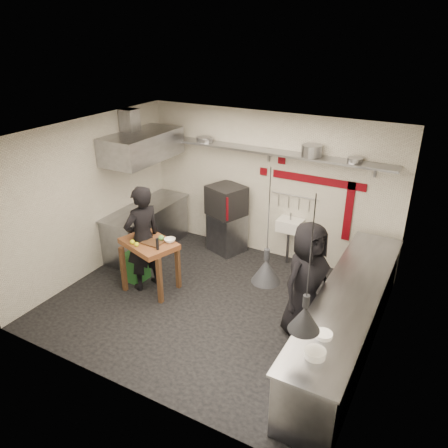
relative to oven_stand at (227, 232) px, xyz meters
The scene contains 47 objects.
floor 1.97m from the oven_stand, 68.10° to the right, with size 5.00×5.00×0.00m, color black.
ceiling 3.08m from the oven_stand, 68.10° to the right, with size 5.00×5.00×0.00m, color beige.
wall_back 1.27m from the oven_stand, 23.17° to the left, with size 5.00×0.04×2.80m, color silver.
wall_front 4.08m from the oven_stand, 79.51° to the right, with size 5.00×0.04×2.80m, color silver.
wall_left 2.72m from the oven_stand, 134.81° to the right, with size 0.04×4.20×2.80m, color silver.
wall_right 3.82m from the oven_stand, 29.09° to the right, with size 0.04×4.20×2.80m, color silver.
red_band_horiz 2.12m from the oven_stand, ahead, with size 1.70×0.02×0.14m, color #60060D.
red_band_vert 2.42m from the oven_stand, ahead, with size 0.14×0.02×1.10m, color #60060D.
red_tile_a 1.85m from the oven_stand, 16.54° to the left, with size 0.14×0.02×0.14m, color #60060D.
red_tile_b 1.45m from the oven_stand, 24.92° to the left, with size 0.14×0.02×0.14m, color #60060D.
back_shelf 1.87m from the oven_stand, 10.09° to the left, with size 4.60×0.34×0.04m, color slate.
shelf_bracket_left 2.02m from the oven_stand, 166.73° to the left, with size 0.04×0.06×0.24m, color slate.
shelf_bracket_mid 1.79m from the oven_stand, 21.12° to the left, with size 0.04×0.06×0.24m, color slate.
shelf_bracket_right 3.09m from the oven_stand, ahead, with size 0.04×0.06×0.24m, color slate.
pan_far_left 1.88m from the oven_stand, 167.56° to the left, with size 0.28×0.28×0.09m, color slate.
pan_mid_left 1.86m from the oven_stand, 166.33° to the left, with size 0.27×0.27×0.07m, color slate.
stock_pot 2.42m from the oven_stand, ahead, with size 0.35×0.35×0.20m, color slate.
pan_right 2.91m from the oven_stand, ahead, with size 0.25×0.25×0.08m, color slate.
oven_stand is the anchor object (origin of this frame).
combi_oven 0.69m from the oven_stand, 81.94° to the right, with size 0.64×0.60×0.58m, color black.
oven_door 0.77m from the oven_stand, 85.67° to the right, with size 0.46×0.03×0.46m, color #60060D.
oven_glass 0.77m from the oven_stand, 79.72° to the right, with size 0.33×0.01×0.34m, color black.
hand_sink 1.33m from the oven_stand, ahead, with size 0.46×0.34×0.22m, color white.
sink_tap 1.39m from the oven_stand, ahead, with size 0.03×0.03×0.14m, color slate.
sink_drain 1.27m from the oven_stand, ahead, with size 0.06×0.06×0.66m, color slate.
utensil_rail 1.59m from the oven_stand, 11.92° to the left, with size 0.02×0.02×0.90m, color slate.
counter_right 3.38m from the oven_stand, 31.97° to the right, with size 0.70×3.80×0.90m, color slate.
counter_right_top 3.42m from the oven_stand, 31.97° to the right, with size 0.76×3.90×0.03m, color slate.
plate_stack 4.35m from the oven_stand, 48.78° to the right, with size 0.23×0.23×0.09m, color white.
small_bowl_right 4.06m from the oven_stand, 45.49° to the right, with size 0.21×0.21×0.05m, color white.
counter_left 1.61m from the oven_stand, 152.58° to the right, with size 0.70×1.90×0.90m, color slate.
counter_left_top 1.69m from the oven_stand, 152.58° to the right, with size 0.76×2.00×0.03m, color slate.
extractor_hood 2.35m from the oven_stand, 151.74° to the right, with size 0.78×1.60×0.50m, color slate.
hood_duct 2.80m from the oven_stand, 155.53° to the right, with size 0.28×0.28×0.50m, color slate.
green_bin 1.99m from the oven_stand, 116.99° to the right, with size 0.38×0.38×0.50m, color #215E26.
prep_table 1.95m from the oven_stand, 103.28° to the right, with size 0.92×0.64×0.92m, color brown, non-canonical shape.
cutting_board 2.03m from the oven_stand, 100.25° to the right, with size 0.32×0.23×0.03m, color #4D301C.
pepper_mill 2.15m from the oven_stand, 93.88° to the right, with size 0.05×0.05×0.20m, color black.
lemon_a 2.26m from the oven_stand, 106.39° to the right, with size 0.08×0.08×0.08m, color yellow.
lemon_b 2.26m from the oven_stand, 103.33° to the right, with size 0.08×0.08×0.08m, color yellow.
veg_ball 1.88m from the oven_stand, 99.15° to the right, with size 0.10×0.10×0.10m, color #539942.
steel_tray 1.96m from the oven_stand, 110.38° to the right, with size 0.19×0.13×0.03m, color slate.
bowl 1.83m from the oven_stand, 94.26° to the right, with size 0.19×0.19×0.06m, color white.
heat_lamp_near 3.80m from the oven_stand, 53.62° to the right, with size 0.36×0.36×1.43m, color black, non-canonical shape.
heat_lamp_far 4.57m from the oven_stand, 50.64° to the right, with size 0.34×0.34×1.52m, color black, non-canonical shape.
chef_left 2.03m from the oven_stand, 107.47° to the right, with size 0.68×0.44×1.85m, color black.
chef_right 2.85m from the oven_stand, 37.73° to the right, with size 0.86×0.56×1.76m, color black.
Camera 1 is at (3.04, -5.14, 4.19)m, focal length 35.00 mm.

